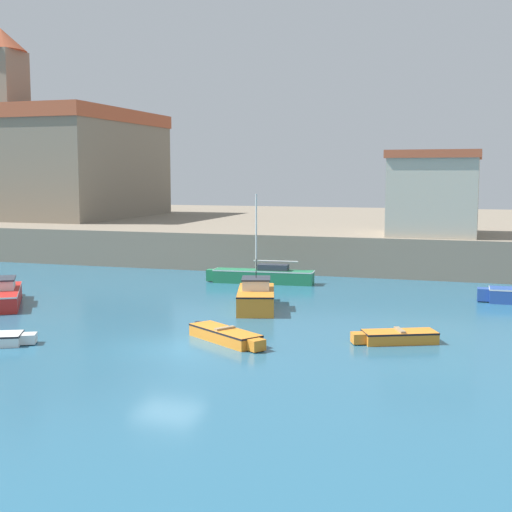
# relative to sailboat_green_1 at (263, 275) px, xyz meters

# --- Properties ---
(ground_plane) EXTENTS (200.00, 200.00, 0.00)m
(ground_plane) POSITION_rel_sailboat_green_1_xyz_m (1.29, -16.24, -0.49)
(ground_plane) COLOR #28607F
(quay_seawall) EXTENTS (120.00, 40.00, 2.51)m
(quay_seawall) POSITION_rel_sailboat_green_1_xyz_m (1.29, 24.02, 0.76)
(quay_seawall) COLOR gray
(quay_seawall) RESTS_ON ground
(sailboat_green_1) EXTENTS (6.51, 1.63, 5.28)m
(sailboat_green_1) POSITION_rel_sailboat_green_1_xyz_m (0.00, 0.00, 0.00)
(sailboat_green_1) COLOR #237A4C
(sailboat_green_1) RESTS_ON ground
(dinghy_orange_3) EXTENTS (3.74, 2.91, 0.56)m
(dinghy_orange_3) POSITION_rel_sailboat_green_1_xyz_m (3.01, -14.59, -0.22)
(dinghy_orange_3) COLOR orange
(dinghy_orange_3) RESTS_ON ground
(dinghy_orange_4) EXTENTS (3.33, 2.14, 0.54)m
(dinghy_orange_4) POSITION_rel_sailboat_green_1_xyz_m (9.32, -12.75, -0.24)
(dinghy_orange_4) COLOR orange
(dinghy_orange_4) RESTS_ON ground
(motorboat_orange_5) EXTENTS (2.85, 5.19, 2.41)m
(motorboat_orange_5) POSITION_rel_sailboat_green_1_xyz_m (2.07, -7.80, 0.11)
(motorboat_orange_5) COLOR orange
(motorboat_orange_5) RESTS_ON ground
(motorboat_red_7) EXTENTS (4.46, 5.74, 2.24)m
(motorboat_red_7) POSITION_rel_sailboat_green_1_xyz_m (-10.36, -10.60, 0.03)
(motorboat_red_7) COLOR red
(motorboat_red_7) RESTS_ON ground
(church) EXTENTS (13.59, 17.69, 16.86)m
(church) POSITION_rel_sailboat_green_1_xyz_m (-23.49, 17.68, 7.37)
(church) COLOR gray
(church) RESTS_ON quay_seawall
(harbor_shed_mid_row) EXTENTS (5.76, 6.78, 5.42)m
(harbor_shed_mid_row) POSITION_rel_sailboat_green_1_xyz_m (9.29, 7.74, 4.75)
(harbor_shed_mid_row) COLOR #BCB29E
(harbor_shed_mid_row) RESTS_ON quay_seawall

